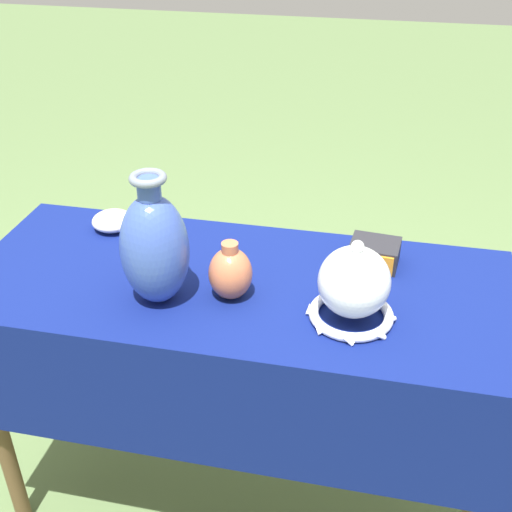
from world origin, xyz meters
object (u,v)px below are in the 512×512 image
at_px(bowl_shallow_ivory, 113,221).
at_px(mosaic_tile_box, 374,253).
at_px(jar_round_terracotta, 230,273).
at_px(vase_tall_bulbous, 155,247).
at_px(vase_dome_bell, 354,287).

bearing_deg(bowl_shallow_ivory, mosaic_tile_box, -2.86).
xyz_separation_m(bowl_shallow_ivory, jar_round_terracotta, (0.39, -0.24, 0.04)).
relative_size(vase_tall_bulbous, bowl_shallow_ivory, 2.81).
bearing_deg(mosaic_tile_box, vase_dome_bell, -93.13).
height_order(mosaic_tile_box, bowl_shallow_ivory, mosaic_tile_box).
bearing_deg(jar_round_terracotta, mosaic_tile_box, 33.48).
bearing_deg(vase_dome_bell, vase_tall_bulbous, -177.82).
distance_m(vase_dome_bell, jar_round_terracotta, 0.28).
bearing_deg(mosaic_tile_box, jar_round_terracotta, -140.98).
relative_size(bowl_shallow_ivory, jar_round_terracotta, 0.79).
xyz_separation_m(vase_tall_bulbous, mosaic_tile_box, (0.47, 0.25, -0.11)).
xyz_separation_m(mosaic_tile_box, bowl_shallow_ivory, (-0.71, 0.04, -0.01)).
distance_m(vase_tall_bulbous, mosaic_tile_box, 0.55).
height_order(vase_dome_bell, bowl_shallow_ivory, vase_dome_bell).
height_order(vase_tall_bulbous, bowl_shallow_ivory, vase_tall_bulbous).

